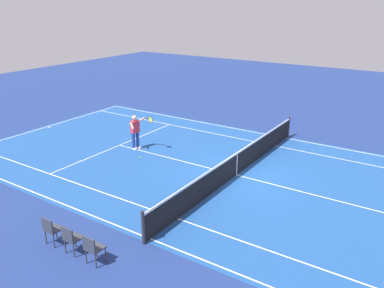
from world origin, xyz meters
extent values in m
plane|color=navy|center=(0.00, 0.00, 0.00)|extent=(60.00, 60.00, 0.00)
cube|color=#1E4C93|center=(0.00, 0.00, 0.00)|extent=(24.20, 11.40, 0.00)
cube|color=white|center=(11.90, 0.00, 0.00)|extent=(0.05, 11.00, 0.01)
cube|color=white|center=(0.00, -5.50, 0.00)|extent=(23.80, 0.05, 0.01)
cube|color=white|center=(0.00, 5.50, 0.00)|extent=(23.80, 0.05, 0.01)
cube|color=white|center=(0.00, -4.11, 0.00)|extent=(23.80, 0.05, 0.01)
cube|color=white|center=(0.00, 4.11, 0.00)|extent=(23.80, 0.05, 0.01)
cube|color=white|center=(6.40, 0.00, 0.00)|extent=(0.05, 8.22, 0.01)
cube|color=white|center=(0.00, 0.00, 0.00)|extent=(12.80, 0.05, 0.01)
cube|color=white|center=(11.75, 0.00, 0.00)|extent=(0.30, 0.05, 0.01)
cylinder|color=#2D2D33|center=(0.00, -5.80, 0.54)|extent=(0.10, 0.10, 1.08)
cylinder|color=#2D2D33|center=(0.00, 5.80, 0.54)|extent=(0.10, 0.10, 1.08)
cube|color=black|center=(0.00, 0.00, 0.44)|extent=(0.02, 11.60, 0.88)
cube|color=white|center=(0.00, 0.00, 0.95)|extent=(0.04, 11.60, 0.06)
cube|color=white|center=(0.00, 0.00, 0.44)|extent=(0.04, 0.06, 0.88)
cylinder|color=navy|center=(5.44, 0.04, 0.45)|extent=(0.15, 0.15, 0.74)
cube|color=white|center=(5.38, 0.05, 0.04)|extent=(0.30, 0.17, 0.09)
cylinder|color=navy|center=(5.39, -0.20, 0.45)|extent=(0.15, 0.15, 0.74)
cube|color=white|center=(5.33, -0.18, 0.04)|extent=(0.30, 0.17, 0.09)
cube|color=#E03342|center=(5.41, -0.08, 1.10)|extent=(0.32, 0.42, 0.56)
sphere|color=#DBAA84|center=(5.41, -0.08, 1.53)|extent=(0.23, 0.23, 0.23)
cylinder|color=#DBAA84|center=(5.31, 0.23, 1.23)|extent=(0.40, 0.29, 0.26)
cylinder|color=#DBAA84|center=(5.18, -0.31, 1.43)|extent=(0.42, 0.13, 0.30)
cylinder|color=#232326|center=(4.86, -0.30, 1.54)|extent=(0.28, 0.10, 0.04)
torus|color=#232326|center=(4.58, -0.23, 1.54)|extent=(0.31, 0.09, 0.31)
cylinder|color=#C6D84C|center=(4.58, -0.23, 1.54)|extent=(0.26, 0.07, 0.27)
sphere|color=#CCE01E|center=(4.48, 0.72, 0.03)|extent=(0.07, 0.07, 0.07)
cylinder|color=#38383D|center=(0.69, 6.99, 0.22)|extent=(0.04, 0.04, 0.44)
cylinder|color=#38383D|center=(0.33, 6.99, 0.22)|extent=(0.04, 0.04, 0.44)
cylinder|color=#38383D|center=(0.69, 7.35, 0.22)|extent=(0.04, 0.04, 0.44)
cylinder|color=#38383D|center=(0.33, 7.35, 0.22)|extent=(0.04, 0.04, 0.44)
cube|color=#333842|center=(0.51, 7.17, 0.46)|extent=(0.44, 0.44, 0.04)
cube|color=#333842|center=(0.51, 7.37, 0.68)|extent=(0.44, 0.04, 0.40)
cylinder|color=#38383D|center=(1.53, 6.99, 0.22)|extent=(0.04, 0.04, 0.44)
cylinder|color=#38383D|center=(1.17, 6.99, 0.22)|extent=(0.04, 0.04, 0.44)
cylinder|color=#38383D|center=(1.53, 7.35, 0.22)|extent=(0.04, 0.04, 0.44)
cylinder|color=#38383D|center=(1.17, 7.35, 0.22)|extent=(0.04, 0.04, 0.44)
cube|color=#333842|center=(1.35, 7.17, 0.46)|extent=(0.44, 0.44, 0.04)
cube|color=#333842|center=(1.35, 7.37, 0.68)|extent=(0.44, 0.04, 0.40)
cylinder|color=#38383D|center=(2.37, 6.99, 0.22)|extent=(0.04, 0.04, 0.44)
cylinder|color=#38383D|center=(2.01, 6.99, 0.22)|extent=(0.04, 0.04, 0.44)
cylinder|color=#38383D|center=(2.37, 7.35, 0.22)|extent=(0.04, 0.04, 0.44)
cylinder|color=#38383D|center=(2.01, 7.35, 0.22)|extent=(0.04, 0.04, 0.44)
cube|color=#333842|center=(2.19, 7.17, 0.46)|extent=(0.44, 0.44, 0.04)
cube|color=#333842|center=(2.19, 7.37, 0.68)|extent=(0.44, 0.04, 0.40)
camera|label=1|loc=(-6.60, 13.25, 6.66)|focal=37.11mm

